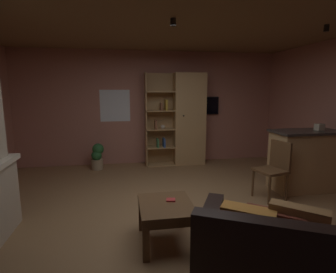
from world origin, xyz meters
TOP-DOWN VIEW (x-y plane):
  - floor at (0.00, 0.00)m, footprint 6.03×5.70m
  - wall_back at (0.00, 2.88)m, footprint 6.15×0.06m
  - ceiling at (0.00, 0.00)m, footprint 6.03×5.70m
  - window_pane_back at (-0.81, 2.85)m, footprint 0.68×0.01m
  - bookshelf_cabinet at (0.78, 2.61)m, footprint 1.37×0.41m
  - kitchen_bar_counter at (2.57, 0.63)m, footprint 1.40×0.60m
  - tissue_box at (2.66, 0.63)m, footprint 0.13×0.13m
  - leather_couch at (0.72, -1.66)m, footprint 1.87×1.53m
  - coffee_table at (-0.19, -0.59)m, footprint 0.59×0.70m
  - table_book_0 at (-0.12, -0.52)m, footprint 0.12×0.10m
  - dining_chair at (1.72, 0.38)m, footprint 0.51×0.51m
  - potted_floor_plant at (-1.22, 2.47)m, footprint 0.28×0.28m
  - wall_mounted_tv at (1.28, 2.82)m, footprint 0.75×0.06m
  - track_light_spot_1 at (0.00, 0.02)m, footprint 0.07×0.07m
  - track_light_spot_2 at (2.09, -0.02)m, footprint 0.07×0.07m

SIDE VIEW (x-z plane):
  - floor at x=0.00m, z-range -0.02..0.00m
  - potted_floor_plant at x=-1.22m, z-range 0.00..0.58m
  - leather_couch at x=0.72m, z-range -0.11..0.73m
  - coffee_table at x=-0.19m, z-range 0.14..0.60m
  - table_book_0 at x=-0.12m, z-range 0.46..0.48m
  - kitchen_bar_counter at x=2.57m, z-range 0.00..1.05m
  - dining_chair at x=1.72m, z-range 0.07..0.99m
  - bookshelf_cabinet at x=0.78m, z-range -0.01..2.10m
  - tissue_box at x=2.66m, z-range 1.04..1.15m
  - wall_back at x=0.00m, z-range 0.00..2.61m
  - wall_mounted_tv at x=1.28m, z-range 1.14..1.57m
  - window_pane_back at x=-0.81m, z-range 1.01..1.73m
  - track_light_spot_1 at x=0.00m, z-range 2.49..2.58m
  - track_light_spot_2 at x=2.09m, z-range 2.49..2.58m
  - ceiling at x=0.00m, z-range 2.61..2.63m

